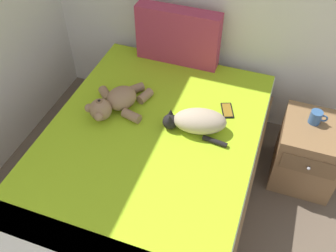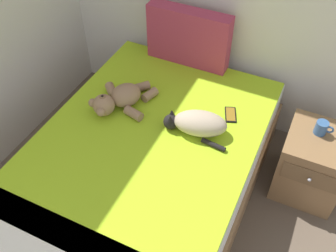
# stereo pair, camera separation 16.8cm
# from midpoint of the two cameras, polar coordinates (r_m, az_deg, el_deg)

# --- Properties ---
(bed) EXTENTS (1.39, 1.97, 0.57)m
(bed) POSITION_cam_midpoint_polar(r_m,az_deg,el_deg) (2.59, -1.37, -6.58)
(bed) COLOR olive
(bed) RESTS_ON ground_plane
(patterned_cushion) EXTENTS (0.64, 0.13, 0.44)m
(patterned_cushion) POSITION_cam_midpoint_polar(r_m,az_deg,el_deg) (2.90, 4.82, 13.26)
(patterned_cushion) COLOR #A5334C
(patterned_cushion) RESTS_ON bed
(cat) EXTENTS (0.44, 0.26, 0.15)m
(cat) POSITION_cam_midpoint_polar(r_m,az_deg,el_deg) (2.39, 6.46, 0.32)
(cat) COLOR tan
(cat) RESTS_ON bed
(teddy_bear) EXTENTS (0.40, 0.48, 0.16)m
(teddy_bear) POSITION_cam_midpoint_polar(r_m,az_deg,el_deg) (2.57, -5.50, 4.11)
(teddy_bear) COLOR #937051
(teddy_bear) RESTS_ON bed
(cell_phone) EXTENTS (0.12, 0.16, 0.01)m
(cell_phone) POSITION_cam_midpoint_polar(r_m,az_deg,el_deg) (2.58, 11.31, 1.65)
(cell_phone) COLOR black
(cell_phone) RESTS_ON bed
(nightstand) EXTENTS (0.43, 0.49, 0.52)m
(nightstand) POSITION_cam_midpoint_polar(r_m,az_deg,el_deg) (2.86, 22.56, -5.36)
(nightstand) COLOR olive
(nightstand) RESTS_ON ground_plane
(mug) EXTENTS (0.12, 0.08, 0.09)m
(mug) POSITION_cam_midpoint_polar(r_m,az_deg,el_deg) (2.68, 23.96, -0.33)
(mug) COLOR #33598C
(mug) RESTS_ON nightstand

